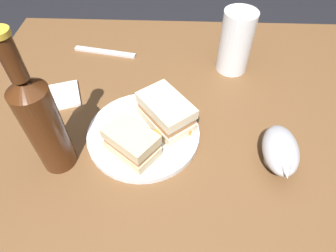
{
  "coord_description": "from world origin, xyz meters",
  "views": [
    {
      "loc": [
        -0.04,
        -0.4,
        1.22
      ],
      "look_at": [
        -0.05,
        -0.0,
        0.76
      ],
      "focal_mm": 30.95,
      "sensor_mm": 36.0,
      "label": 1
    }
  ],
  "objects_px": {
    "cider_bottle": "(42,122)",
    "pint_glass": "(235,46)",
    "sandwich_half_right": "(166,112)",
    "sandwich_half_left": "(132,142)",
    "fork": "(105,52)",
    "napkin": "(56,97)",
    "gravy_boat": "(280,151)",
    "plate": "(144,134)"
  },
  "relations": [
    {
      "from": "sandwich_half_left",
      "to": "pint_glass",
      "type": "distance_m",
      "value": 0.38
    },
    {
      "from": "napkin",
      "to": "fork",
      "type": "xyz_separation_m",
      "value": [
        0.08,
        0.19,
        -0.0
      ]
    },
    {
      "from": "sandwich_half_left",
      "to": "pint_glass",
      "type": "xyz_separation_m",
      "value": [
        0.23,
        0.3,
        0.02
      ]
    },
    {
      "from": "sandwich_half_right",
      "to": "gravy_boat",
      "type": "xyz_separation_m",
      "value": [
        0.22,
        -0.09,
        -0.01
      ]
    },
    {
      "from": "sandwich_half_left",
      "to": "fork",
      "type": "height_order",
      "value": "sandwich_half_left"
    },
    {
      "from": "plate",
      "to": "sandwich_half_right",
      "type": "height_order",
      "value": "sandwich_half_right"
    },
    {
      "from": "napkin",
      "to": "fork",
      "type": "distance_m",
      "value": 0.21
    },
    {
      "from": "cider_bottle",
      "to": "pint_glass",
      "type": "bearing_deg",
      "value": 40.22
    },
    {
      "from": "pint_glass",
      "to": "cider_bottle",
      "type": "relative_size",
      "value": 0.55
    },
    {
      "from": "plate",
      "to": "fork",
      "type": "bearing_deg",
      "value": 115.03
    },
    {
      "from": "sandwich_half_right",
      "to": "cider_bottle",
      "type": "relative_size",
      "value": 0.48
    },
    {
      "from": "sandwich_half_right",
      "to": "cider_bottle",
      "type": "bearing_deg",
      "value": -154.5
    },
    {
      "from": "sandwich_half_right",
      "to": "fork",
      "type": "xyz_separation_m",
      "value": [
        -0.19,
        0.27,
        -0.04
      ]
    },
    {
      "from": "sandwich_half_left",
      "to": "napkin",
      "type": "bearing_deg",
      "value": 142.19
    },
    {
      "from": "sandwich_half_left",
      "to": "fork",
      "type": "relative_size",
      "value": 0.66
    },
    {
      "from": "gravy_boat",
      "to": "fork",
      "type": "height_order",
      "value": "gravy_boat"
    },
    {
      "from": "plate",
      "to": "sandwich_half_right",
      "type": "relative_size",
      "value": 1.71
    },
    {
      "from": "sandwich_half_left",
      "to": "fork",
      "type": "bearing_deg",
      "value": 109.35
    },
    {
      "from": "cider_bottle",
      "to": "fork",
      "type": "relative_size",
      "value": 1.63
    },
    {
      "from": "plate",
      "to": "cider_bottle",
      "type": "bearing_deg",
      "value": -156.25
    },
    {
      "from": "plate",
      "to": "sandwich_half_left",
      "type": "relative_size",
      "value": 2.01
    },
    {
      "from": "plate",
      "to": "napkin",
      "type": "bearing_deg",
      "value": 154.18
    },
    {
      "from": "sandwich_half_left",
      "to": "sandwich_half_right",
      "type": "xyz_separation_m",
      "value": [
        0.06,
        0.08,
        0.0
      ]
    },
    {
      "from": "cider_bottle",
      "to": "gravy_boat",
      "type": "bearing_deg",
      "value": 1.6
    },
    {
      "from": "fork",
      "to": "sandwich_half_right",
      "type": "bearing_deg",
      "value": 135.21
    },
    {
      "from": "fork",
      "to": "sandwich_half_left",
      "type": "bearing_deg",
      "value": 119.85
    },
    {
      "from": "gravy_boat",
      "to": "fork",
      "type": "xyz_separation_m",
      "value": [
        -0.41,
        0.36,
        -0.04
      ]
    },
    {
      "from": "sandwich_half_left",
      "to": "napkin",
      "type": "height_order",
      "value": "sandwich_half_left"
    },
    {
      "from": "cider_bottle",
      "to": "sandwich_half_right",
      "type": "bearing_deg",
      "value": 25.5
    },
    {
      "from": "sandwich_half_left",
      "to": "fork",
      "type": "xyz_separation_m",
      "value": [
        -0.12,
        0.35,
        -0.04
      ]
    },
    {
      "from": "sandwich_half_right",
      "to": "gravy_boat",
      "type": "distance_m",
      "value": 0.24
    },
    {
      "from": "sandwich_half_left",
      "to": "gravy_boat",
      "type": "distance_m",
      "value": 0.29
    },
    {
      "from": "sandwich_half_left",
      "to": "napkin",
      "type": "relative_size",
      "value": 1.09
    },
    {
      "from": "gravy_boat",
      "to": "napkin",
      "type": "relative_size",
      "value": 1.2
    },
    {
      "from": "pint_glass",
      "to": "fork",
      "type": "xyz_separation_m",
      "value": [
        -0.35,
        0.05,
        -0.07
      ]
    },
    {
      "from": "cider_bottle",
      "to": "fork",
      "type": "bearing_deg",
      "value": 86.58
    },
    {
      "from": "pint_glass",
      "to": "cider_bottle",
      "type": "distance_m",
      "value": 0.49
    },
    {
      "from": "pint_glass",
      "to": "napkin",
      "type": "distance_m",
      "value": 0.46
    },
    {
      "from": "plate",
      "to": "sandwich_half_right",
      "type": "distance_m",
      "value": 0.07
    },
    {
      "from": "sandwich_half_left",
      "to": "sandwich_half_right",
      "type": "relative_size",
      "value": 0.85
    },
    {
      "from": "gravy_boat",
      "to": "cider_bottle",
      "type": "relative_size",
      "value": 0.45
    },
    {
      "from": "fork",
      "to": "napkin",
      "type": "bearing_deg",
      "value": 76.48
    }
  ]
}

